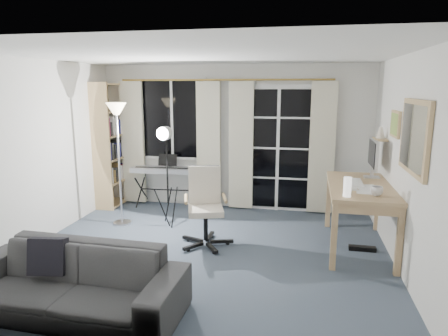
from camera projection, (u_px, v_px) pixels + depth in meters
The scene contains 17 objects.
floor at pixel (206, 253), 5.02m from camera, with size 4.50×4.00×0.02m, color #3D495A.
window at pixel (173, 119), 6.81m from camera, with size 1.20×0.08×1.40m.
french_door at pixel (278, 150), 6.56m from camera, with size 1.32×0.09×2.11m.
curtains at pixel (224, 145), 6.63m from camera, with size 3.60×0.07×2.13m.
bookshelf at pixel (112, 147), 6.97m from camera, with size 0.35×0.99×2.11m.
torchiere_lamp at pixel (117, 127), 5.77m from camera, with size 0.34×0.34×1.82m.
keyboard_piano at pixel (166, 171), 6.72m from camera, with size 1.20×0.62×0.86m.
studio_light at pixel (165, 145), 5.72m from camera, with size 0.30×0.31×1.52m.
office_chair at pixel (205, 199), 5.23m from camera, with size 0.71×0.68×1.02m.
desk at pixel (360, 193), 5.03m from camera, with size 0.81×1.57×0.83m.
monitor at pixel (373, 155), 5.34m from camera, with size 0.20×0.60×0.52m.
desk_clutter at pixel (356, 204), 4.83m from camera, with size 0.50×0.94×1.05m.
mug at pixel (377, 190), 4.50m from camera, with size 0.14×0.11×0.14m, color silver.
wall_mirror at pixel (414, 137), 3.95m from camera, with size 0.04×0.94×0.74m.
framed_print at pixel (395, 124), 4.80m from camera, with size 0.03×0.42×0.32m.
wall_shelf at pixel (380, 135), 5.34m from camera, with size 0.16×0.30×0.18m.
sofa at pixel (70, 271), 3.61m from camera, with size 2.08×0.68×0.80m.
Camera 1 is at (1.12, -4.57, 2.04)m, focal length 32.00 mm.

